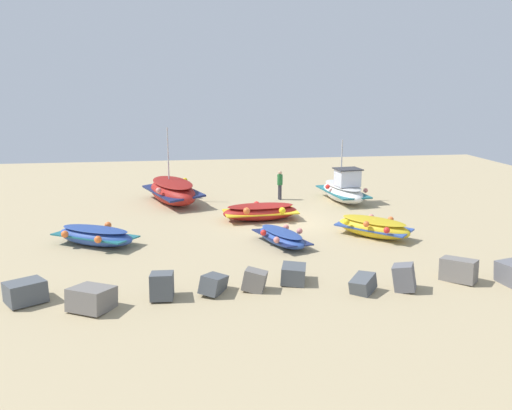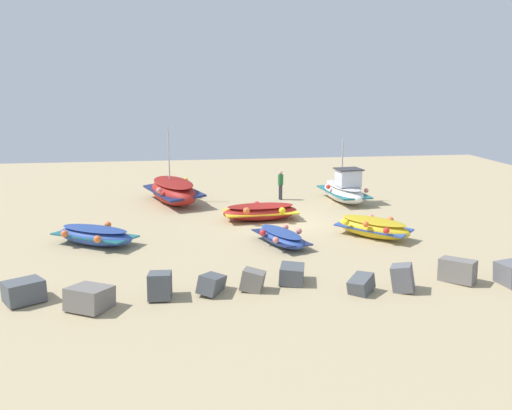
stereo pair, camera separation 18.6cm
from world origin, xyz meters
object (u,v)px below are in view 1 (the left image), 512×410
object	(u,v)px
fishing_boat_1	(260,212)
fishing_boat_4	(373,227)
fishing_boat_5	(95,235)
person_walking	(280,183)
fishing_boat_0	(172,191)
fishing_boat_2	(343,190)
fishing_boat_3	(282,237)

from	to	relation	value
fishing_boat_1	fishing_boat_4	distance (m)	5.90
fishing_boat_5	person_walking	size ratio (longest dim) A/B	2.28
fishing_boat_0	person_walking	xyz separation A→B (m)	(-6.32, -0.01, 0.28)
fishing_boat_2	fishing_boat_3	distance (m)	9.42
fishing_boat_2	fishing_boat_5	distance (m)	14.76
fishing_boat_1	fishing_boat_3	bearing A→B (deg)	89.64
fishing_boat_2	fishing_boat_3	size ratio (longest dim) A/B	1.33
fishing_boat_4	fishing_boat_5	size ratio (longest dim) A/B	0.86
fishing_boat_1	fishing_boat_5	distance (m)	8.29
fishing_boat_3	person_walking	bearing A→B (deg)	149.22
fishing_boat_3	fishing_boat_4	distance (m)	4.36
person_walking	fishing_boat_2	bearing A→B (deg)	-32.64
fishing_boat_0	fishing_boat_3	world-z (taller)	fishing_boat_0
fishing_boat_1	person_walking	size ratio (longest dim) A/B	2.27
fishing_boat_0	fishing_boat_2	world-z (taller)	fishing_boat_0
fishing_boat_2	fishing_boat_5	bearing A→B (deg)	-69.43
fishing_boat_1	fishing_boat_5	world-z (taller)	fishing_boat_1
fishing_boat_2	fishing_boat_3	bearing A→B (deg)	-40.15
fishing_boat_0	fishing_boat_4	distance (m)	12.26
fishing_boat_0	fishing_boat_2	distance (m)	9.96
fishing_boat_4	fishing_boat_0	bearing A→B (deg)	4.11
fishing_boat_0	fishing_boat_2	bearing A→B (deg)	63.90
fishing_boat_3	person_walking	xyz separation A→B (m)	(-1.61, -8.84, 0.67)
fishing_boat_5	person_walking	xyz separation A→B (m)	(-9.54, -7.74, 0.59)
fishing_boat_3	fishing_boat_5	world-z (taller)	fishing_boat_5
fishing_boat_0	person_walking	bearing A→B (deg)	69.71
fishing_boat_0	fishing_boat_2	xyz separation A→B (m)	(-9.91, 0.99, -0.03)
fishing_boat_5	person_walking	world-z (taller)	person_walking
fishing_boat_3	fishing_boat_4	bearing A→B (deg)	76.77
fishing_boat_2	fishing_boat_4	xyz separation A→B (m)	(0.88, 7.30, -0.23)
person_walking	fishing_boat_3	bearing A→B (deg)	-117.41
fishing_boat_4	fishing_boat_1	bearing A→B (deg)	7.61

